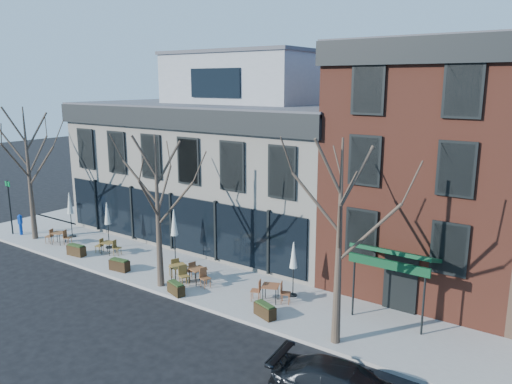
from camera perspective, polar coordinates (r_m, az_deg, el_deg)
The scene contains 23 objects.
ground at distance 28.74m, azimuth -9.39°, elevation -6.91°, with size 120.00×120.00×0.00m, color black.
sidewalk_front at distance 25.15m, azimuth -7.50°, elevation -9.53°, with size 33.50×4.70×0.15m, color gray.
sidewalk_side at distance 40.62m, azimuth -14.83°, elevation -1.32°, with size 4.50×12.00×0.15m, color gray.
corner_building at distance 31.25m, azimuth -3.07°, elevation 3.74°, with size 18.39×10.39×11.10m.
red_brick_building at distance 25.24m, azimuth 20.54°, elevation 2.98°, with size 8.20×11.78×11.18m.
tree_corner at distance 32.40m, azimuth -24.52°, elevation 2.09°, with size 3.93×3.98×7.92m.
tree_mid at distance 22.97m, azimuth -11.15°, elevation -2.03°, with size 3.50×3.55×7.04m.
tree_right at distance 17.74m, azimuth 9.51°, elevation -5.53°, with size 3.72×3.77×7.48m.
sign_pole at distance 34.39m, azimuth -26.33°, elevation -1.24°, with size 0.50×0.10×3.40m.
call_box at distance 34.28m, azimuth -25.33°, elevation -3.31°, with size 0.26×0.26×1.32m.
cafe_set_0 at distance 31.54m, azimuth -21.66°, elevation -4.76°, with size 1.66×1.01×0.86m.
cafe_set_1 at distance 28.85m, azimuth -16.55°, elevation -5.99°, with size 1.61×0.80×0.83m.
cafe_set_3 at distance 24.35m, azimuth -8.81°, elevation -8.92°, with size 1.81×1.16×0.94m.
cafe_set_4 at distance 23.94m, azimuth -6.68°, elevation -9.28°, with size 1.77×0.87×0.91m.
cafe_set_5 at distance 21.91m, azimuth 1.66°, elevation -11.28°, with size 1.79×1.09×0.93m.
umbrella_0 at distance 32.33m, azimuth -20.50°, elevation -1.48°, with size 0.44×0.44×2.77m.
umbrella_1 at distance 29.48m, azimuth -16.63°, elevation -2.65°, with size 0.43×0.43×2.67m.
umbrella_2 at distance 26.14m, azimuth -9.34°, elevation -3.80°, with size 0.47×0.47×2.91m.
umbrella_4 at distance 22.06m, azimuth 4.30°, elevation -7.55°, with size 0.40×0.40×2.50m.
planter_0 at distance 29.19m, azimuth -19.85°, elevation -6.26°, with size 1.13×0.54×0.61m.
planter_1 at distance 26.29m, azimuth -15.34°, elevation -8.03°, with size 1.10×0.55×0.59m.
planter_2 at distance 23.00m, azimuth -9.13°, elevation -10.81°, with size 1.05×0.66×0.55m.
planter_3 at distance 20.70m, azimuth 1.03°, elevation -13.36°, with size 1.10×0.71×0.57m.
Camera 1 is at (19.21, -19.18, 9.44)m, focal length 35.00 mm.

